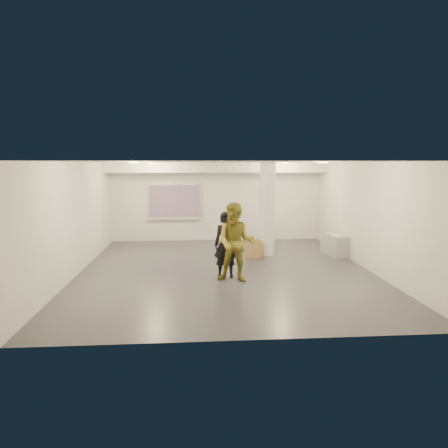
{
  "coord_description": "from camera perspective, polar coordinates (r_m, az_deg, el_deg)",
  "views": [
    {
      "loc": [
        -0.83,
        -10.82,
        2.95
      ],
      "look_at": [
        0.0,
        0.4,
        1.25
      ],
      "focal_mm": 32.0,
      "sensor_mm": 36.0,
      "label": 1
    }
  ],
  "objects": [
    {
      "name": "wall_back",
      "position": [
        15.41,
        -1.13,
        3.2
      ],
      "size": [
        8.0,
        0.01,
        3.0
      ],
      "primitive_type": "cube",
      "color": "silver",
      "rests_on": "floor"
    },
    {
      "name": "cardboard_front",
      "position": [
        12.83,
        4.69,
        -3.62
      ],
      "size": [
        0.47,
        0.24,
        0.48
      ],
      "primitive_type": "cube",
      "rotation": [
        -0.33,
        0.0,
        -0.1
      ],
      "color": "olive",
      "rests_on": "floor"
    },
    {
      "name": "soffit_band",
      "position": [
        14.8,
        -1.02,
        8.09
      ],
      "size": [
        8.0,
        1.1,
        0.36
      ],
      "primitive_type": "cube",
      "color": "silver",
      "rests_on": "ceiling"
    },
    {
      "name": "floor",
      "position": [
        11.25,
        0.15,
        -6.61
      ],
      "size": [
        8.0,
        9.0,
        0.01
      ],
      "primitive_type": "cube",
      "color": "#35373C",
      "rests_on": "ground"
    },
    {
      "name": "papers_stack",
      "position": [
        13.28,
        15.7,
        -1.53
      ],
      "size": [
        0.29,
        0.35,
        0.02
      ],
      "primitive_type": "cube",
      "rotation": [
        0.0,
        0.0,
        -0.1
      ],
      "color": "white",
      "rests_on": "credenza"
    },
    {
      "name": "downlight_ne",
      "position": [
        13.66,
        8.68,
        8.62
      ],
      "size": [
        0.22,
        0.22,
        0.02
      ],
      "primitive_type": "cylinder",
      "color": "#FFBF80",
      "rests_on": "ceiling"
    },
    {
      "name": "downlight_nw",
      "position": [
        13.39,
        -10.22,
        8.59
      ],
      "size": [
        0.22,
        0.22,
        0.02
      ],
      "primitive_type": "cylinder",
      "color": "#FFBF80",
      "rests_on": "ceiling"
    },
    {
      "name": "cardboard_back",
      "position": [
        12.58,
        4.22,
        -3.65
      ],
      "size": [
        0.53,
        0.15,
        0.57
      ],
      "primitive_type": "cube",
      "rotation": [
        -0.08,
        0.0,
        0.11
      ],
      "color": "olive",
      "rests_on": "floor"
    },
    {
      "name": "man",
      "position": [
        9.99,
        1.68,
        -2.68
      ],
      "size": [
        1.13,
        0.97,
        2.0
      ],
      "primitive_type": "imported",
      "rotation": [
        0.0,
        0.0,
        -0.25
      ],
      "color": "olive",
      "rests_on": "floor"
    },
    {
      "name": "column",
      "position": [
        12.92,
        6.19,
        2.1
      ],
      "size": [
        0.52,
        0.52,
        3.0
      ],
      "primitive_type": "cylinder",
      "color": "white",
      "rests_on": "floor"
    },
    {
      "name": "projection_screen",
      "position": [
        15.36,
        -7.1,
        3.21
      ],
      "size": [
        2.1,
        0.13,
        1.42
      ],
      "color": "silver",
      "rests_on": "wall_back"
    },
    {
      "name": "ceiling",
      "position": [
        10.86,
        0.16,
        8.85
      ],
      "size": [
        8.0,
        9.0,
        0.01
      ],
      "primitive_type": "cube",
      "color": "white",
      "rests_on": "floor"
    },
    {
      "name": "downlight_sw",
      "position": [
        9.42,
        -12.73,
        8.56
      ],
      "size": [
        0.22,
        0.22,
        0.02
      ],
      "primitive_type": "cylinder",
      "color": "#FFBF80",
      "rests_on": "ceiling"
    },
    {
      "name": "wall_left",
      "position": [
        11.37,
        -20.38,
        0.72
      ],
      "size": [
        0.01,
        9.0,
        3.0
      ],
      "primitive_type": "cube",
      "color": "silver",
      "rests_on": "floor"
    },
    {
      "name": "credenza",
      "position": [
        13.5,
        15.58,
        -2.88
      ],
      "size": [
        0.6,
        1.21,
        0.68
      ],
      "primitive_type": "cube",
      "rotation": [
        0.0,
        0.0,
        0.1
      ],
      "color": "#979A9C",
      "rests_on": "floor"
    },
    {
      "name": "wall_front",
      "position": [
        6.54,
        3.18,
        -4.25
      ],
      "size": [
        8.0,
        0.01,
        3.0
      ],
      "primitive_type": "cube",
      "color": "silver",
      "rests_on": "floor"
    },
    {
      "name": "wall_right",
      "position": [
        11.94,
        19.67,
        1.11
      ],
      "size": [
        0.01,
        9.0,
        3.0
      ],
      "primitive_type": "cube",
      "color": "silver",
      "rests_on": "floor"
    },
    {
      "name": "woman",
      "position": [
        10.42,
        0.29,
        -2.98
      ],
      "size": [
        0.66,
        0.46,
        1.72
      ],
      "primitive_type": "imported",
      "rotation": [
        0.0,
        0.0,
        -0.08
      ],
      "color": "black",
      "rests_on": "floor"
    },
    {
      "name": "downlight_se",
      "position": [
        9.8,
        13.93,
        8.51
      ],
      "size": [
        0.22,
        0.22,
        0.02
      ],
      "primitive_type": "cylinder",
      "color": "#FFBF80",
      "rests_on": "ceiling"
    }
  ]
}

